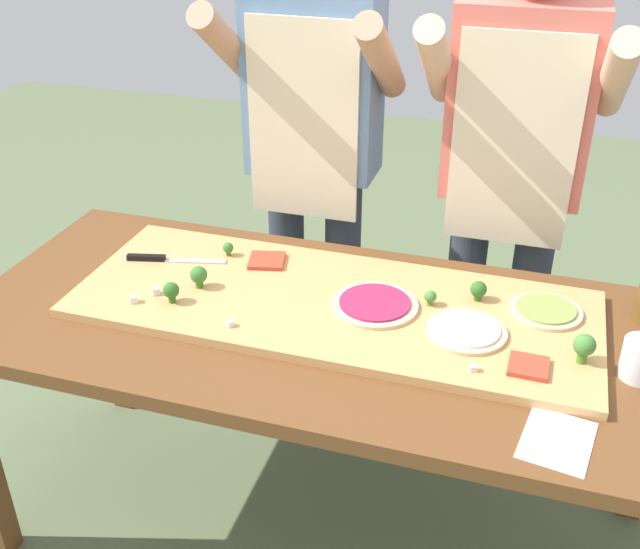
% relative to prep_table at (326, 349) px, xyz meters
% --- Properties ---
extents(ground_plane, '(8.00, 8.00, 0.00)m').
position_rel_prep_table_xyz_m(ground_plane, '(0.00, 0.00, -0.67)').
color(ground_plane, '#60704C').
extents(prep_table, '(1.88, 0.83, 0.76)m').
position_rel_prep_table_xyz_m(prep_table, '(0.00, 0.00, 0.00)').
color(prep_table, brown).
rests_on(prep_table, ground).
extents(cutting_board, '(1.35, 0.52, 0.02)m').
position_rel_prep_table_xyz_m(cutting_board, '(0.00, 0.06, 0.10)').
color(cutting_board, tan).
rests_on(cutting_board, prep_table).
extents(chefs_knife, '(0.28, 0.09, 0.02)m').
position_rel_prep_table_xyz_m(chefs_knife, '(-0.52, 0.12, 0.12)').
color(chefs_knife, '#B7BABF').
rests_on(chefs_knife, cutting_board).
extents(pizza_whole_beet_magenta, '(0.22, 0.22, 0.02)m').
position_rel_prep_table_xyz_m(pizza_whole_beet_magenta, '(0.11, 0.06, 0.12)').
color(pizza_whole_beet_magenta, beige).
rests_on(pizza_whole_beet_magenta, cutting_board).
extents(pizza_whole_white_garlic, '(0.20, 0.20, 0.02)m').
position_rel_prep_table_xyz_m(pizza_whole_white_garlic, '(0.35, 0.01, 0.12)').
color(pizza_whole_white_garlic, beige).
rests_on(pizza_whole_white_garlic, cutting_board).
extents(pizza_whole_pesto_green, '(0.18, 0.18, 0.02)m').
position_rel_prep_table_xyz_m(pizza_whole_pesto_green, '(0.53, 0.16, 0.12)').
color(pizza_whole_pesto_green, beige).
rests_on(pizza_whole_pesto_green, cutting_board).
extents(pizza_slice_center, '(0.09, 0.09, 0.01)m').
position_rel_prep_table_xyz_m(pizza_slice_center, '(0.51, -0.09, 0.12)').
color(pizza_slice_center, '#BC3D28').
rests_on(pizza_slice_center, cutting_board).
extents(pizza_slice_far_right, '(0.12, 0.12, 0.01)m').
position_rel_prep_table_xyz_m(pizza_slice_far_right, '(-0.24, 0.20, 0.12)').
color(pizza_slice_far_right, '#BC3D28').
rests_on(pizza_slice_far_right, cutting_board).
extents(broccoli_floret_front_right, '(0.04, 0.04, 0.06)m').
position_rel_prep_table_xyz_m(broccoli_floret_front_right, '(-0.39, -0.07, 0.15)').
color(broccoli_floret_front_right, '#366618').
rests_on(broccoli_floret_front_right, cutting_board).
extents(broccoli_floret_back_left, '(0.05, 0.05, 0.07)m').
position_rel_prep_table_xyz_m(broccoli_floret_back_left, '(0.62, -0.03, 0.16)').
color(broccoli_floret_back_left, '#487A23').
rests_on(broccoli_floret_back_left, cutting_board).
extents(broccoli_floret_front_left, '(0.03, 0.03, 0.04)m').
position_rel_prep_table_xyz_m(broccoli_floret_front_left, '(0.25, 0.11, 0.14)').
color(broccoli_floret_front_left, '#487A23').
rests_on(broccoli_floret_front_left, cutting_board).
extents(broccoli_floret_center_left, '(0.05, 0.05, 0.06)m').
position_rel_prep_table_xyz_m(broccoli_floret_center_left, '(-0.36, 0.02, 0.15)').
color(broccoli_floret_center_left, '#3F7220').
rests_on(broccoli_floret_center_left, cutting_board).
extents(broccoli_floret_back_mid, '(0.04, 0.04, 0.05)m').
position_rel_prep_table_xyz_m(broccoli_floret_back_mid, '(0.36, 0.17, 0.14)').
color(broccoli_floret_back_mid, '#366618').
rests_on(broccoli_floret_back_mid, cutting_board).
extents(broccoli_floret_back_right, '(0.03, 0.03, 0.04)m').
position_rel_prep_table_xyz_m(broccoli_floret_back_right, '(-0.36, 0.21, 0.14)').
color(broccoli_floret_back_right, '#3F7220').
rests_on(broccoli_floret_back_right, cutting_board).
extents(cheese_crumble_a, '(0.03, 0.03, 0.02)m').
position_rel_prep_table_xyz_m(cheese_crumble_a, '(-0.45, -0.05, 0.12)').
color(cheese_crumble_a, white).
rests_on(cheese_crumble_a, cutting_board).
extents(cheese_crumble_b, '(0.02, 0.02, 0.02)m').
position_rel_prep_table_xyz_m(cheese_crumble_b, '(0.39, -0.14, 0.12)').
color(cheese_crumble_b, white).
rests_on(cheese_crumble_b, cutting_board).
extents(cheese_crumble_c, '(0.03, 0.03, 0.02)m').
position_rel_prep_table_xyz_m(cheese_crumble_c, '(-0.49, -0.10, 0.12)').
color(cheese_crumble_c, white).
rests_on(cheese_crumble_c, cutting_board).
extents(cheese_crumble_d, '(0.02, 0.02, 0.02)m').
position_rel_prep_table_xyz_m(cheese_crumble_d, '(-0.21, -0.13, 0.12)').
color(cheese_crumble_d, white).
rests_on(cheese_crumble_d, cutting_board).
extents(recipe_note, '(0.16, 0.20, 0.00)m').
position_rel_prep_table_xyz_m(recipe_note, '(0.58, -0.29, 0.09)').
color(recipe_note, white).
rests_on(recipe_note, prep_table).
extents(cook_left, '(0.54, 0.39, 1.67)m').
position_rel_prep_table_xyz_m(cook_left, '(-0.23, 0.61, 0.33)').
color(cook_left, '#333847').
rests_on(cook_left, ground).
extents(cook_right, '(0.54, 0.39, 1.67)m').
position_rel_prep_table_xyz_m(cook_right, '(0.38, 0.61, 0.33)').
color(cook_right, '#333847').
rests_on(cook_right, ground).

